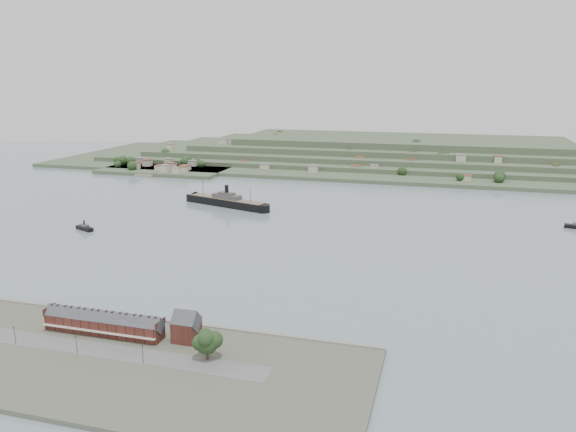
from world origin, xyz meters
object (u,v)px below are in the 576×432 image
(steamship, at_px, (223,201))
(fig_tree, at_px, (207,342))
(tugboat, at_px, (84,228))
(terrace_row, at_px, (104,323))
(gabled_building, at_px, (186,327))

(steamship, relative_size, fig_tree, 7.17)
(steamship, distance_m, tugboat, 125.55)
(terrace_row, xyz_separation_m, steamship, (-49.89, 257.29, -2.63))
(terrace_row, bearing_deg, gabled_building, 6.12)
(terrace_row, distance_m, steamship, 262.10)
(steamship, bearing_deg, fig_tree, -68.89)
(gabled_building, height_order, steamship, steamship)
(terrace_row, distance_m, fig_tree, 53.96)
(terrace_row, bearing_deg, fig_tree, -10.03)
(steamship, height_order, fig_tree, steamship)
(gabled_building, relative_size, tugboat, 0.80)
(tugboat, xyz_separation_m, fig_tree, (171.19, -161.32, 7.98))
(gabled_building, relative_size, fig_tree, 1.09)
(terrace_row, height_order, gabled_building, gabled_building)
(terrace_row, xyz_separation_m, tugboat, (-118.14, 151.93, -4.96))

